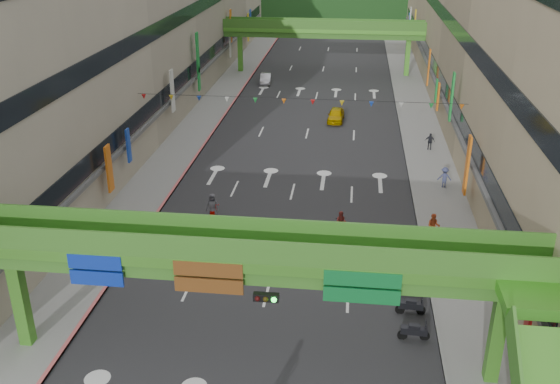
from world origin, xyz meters
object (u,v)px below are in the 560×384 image
at_px(scooter_rider_mid, 341,224).
at_px(pedestrian_red, 433,228).
at_px(car_silver, 266,79).
at_px(car_yellow, 336,115).
at_px(overpass_near, 266,275).

height_order(scooter_rider_mid, pedestrian_red, scooter_rider_mid).
xyz_separation_m(car_silver, car_yellow, (9.34, -14.81, 0.05)).
bearing_deg(car_silver, scooter_rider_mid, -79.78).
relative_size(overpass_near, scooter_rider_mid, 15.19).
bearing_deg(car_yellow, pedestrian_red, -70.77).
relative_size(overpass_near, pedestrian_red, 16.58).
bearing_deg(car_silver, car_yellow, -62.38).
height_order(car_silver, car_yellow, car_yellow).
bearing_deg(scooter_rider_mid, pedestrian_red, 3.48).
distance_m(car_silver, car_yellow, 17.51).
relative_size(scooter_rider_mid, car_silver, 0.50).
bearing_deg(car_yellow, overpass_near, -89.38).
height_order(car_silver, pedestrian_red, pedestrian_red).
bearing_deg(scooter_rider_mid, car_silver, 104.86).
relative_size(scooter_rider_mid, pedestrian_red, 1.09).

